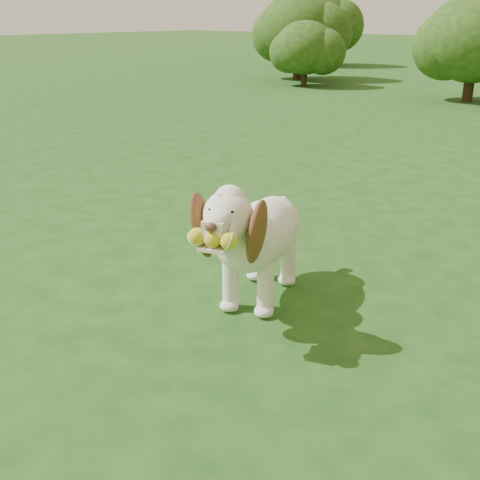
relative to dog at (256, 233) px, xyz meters
The scene contains 6 objects.
ground 0.67m from the dog, 90.32° to the left, with size 80.00×80.00×0.00m, color #184212.
dog is the anchor object (origin of this frame).
shrub_a 9.88m from the dog, 122.85° to the left, with size 1.23×1.23×1.27m.
shrub_b 8.39m from the dog, 103.50° to the left, with size 1.64×1.64×1.70m.
shrub_e 11.29m from the dog, 123.81° to the left, with size 1.77×1.77×1.83m.
shrub_g 15.26m from the dog, 122.10° to the left, with size 1.95×1.95×2.02m.
Camera 1 is at (1.71, -2.71, 1.37)m, focal length 45.00 mm.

